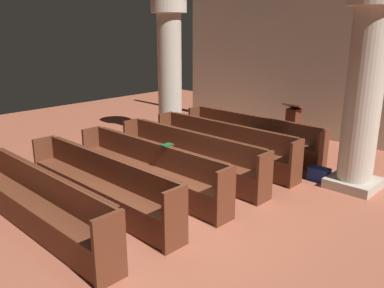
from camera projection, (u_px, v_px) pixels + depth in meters
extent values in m
plane|color=#AD5B42|center=(161.00, 211.00, 6.64)|extent=(19.20, 19.20, 0.00)
cube|color=beige|center=(337.00, 54.00, 10.22)|extent=(10.00, 0.16, 4.50)
cube|color=brown|center=(250.00, 136.00, 9.48)|extent=(3.55, 0.38, 0.05)
cube|color=brown|center=(255.00, 125.00, 9.53)|extent=(3.55, 0.04, 0.43)
cube|color=#562B1A|center=(257.00, 116.00, 9.51)|extent=(3.41, 0.06, 0.02)
cube|color=#5B2D1B|center=(195.00, 123.00, 10.68)|extent=(0.06, 0.44, 0.89)
cube|color=#5B2D1B|center=(322.00, 151.00, 8.28)|extent=(0.06, 0.44, 0.89)
cube|color=brown|center=(246.00, 146.00, 9.42)|extent=(3.55, 0.03, 0.40)
cube|color=brown|center=(222.00, 145.00, 8.75)|extent=(3.55, 0.38, 0.05)
cube|color=brown|center=(227.00, 133.00, 8.80)|extent=(3.55, 0.04, 0.43)
cube|color=#562B1A|center=(229.00, 124.00, 8.78)|extent=(3.41, 0.06, 0.02)
cube|color=#5B2D1B|center=(166.00, 131.00, 9.95)|extent=(0.06, 0.44, 0.89)
cube|color=#5B2D1B|center=(296.00, 164.00, 7.55)|extent=(0.06, 0.44, 0.89)
cube|color=brown|center=(217.00, 157.00, 8.69)|extent=(3.55, 0.03, 0.40)
cube|color=brown|center=(188.00, 156.00, 8.02)|extent=(3.55, 0.38, 0.05)
cube|color=brown|center=(194.00, 143.00, 8.07)|extent=(3.55, 0.04, 0.43)
cube|color=#562B1A|center=(196.00, 132.00, 8.05)|extent=(3.41, 0.06, 0.02)
cube|color=#5B2D1B|center=(132.00, 139.00, 9.22)|extent=(0.06, 0.44, 0.89)
cube|color=#5B2D1B|center=(264.00, 178.00, 6.82)|extent=(0.06, 0.44, 0.89)
cube|color=brown|center=(182.00, 168.00, 7.96)|extent=(3.55, 0.03, 0.40)
cube|color=brown|center=(148.00, 169.00, 7.29)|extent=(3.55, 0.38, 0.05)
cube|color=brown|center=(155.00, 154.00, 7.34)|extent=(3.55, 0.04, 0.43)
cube|color=#562B1A|center=(156.00, 143.00, 7.32)|extent=(3.41, 0.06, 0.02)
cube|color=#5B2D1B|center=(93.00, 148.00, 8.49)|extent=(0.06, 0.44, 0.89)
cube|color=#5B2D1B|center=(225.00, 196.00, 6.09)|extent=(0.06, 0.44, 0.89)
cube|color=brown|center=(141.00, 183.00, 7.23)|extent=(3.55, 0.03, 0.40)
cube|color=brown|center=(99.00, 185.00, 6.56)|extent=(3.55, 0.38, 0.05)
cube|color=brown|center=(106.00, 168.00, 6.61)|extent=(3.55, 0.04, 0.43)
cube|color=#562B1A|center=(108.00, 156.00, 6.59)|extent=(3.41, 0.06, 0.02)
cube|color=#5B2D1B|center=(46.00, 160.00, 7.76)|extent=(0.06, 0.44, 0.89)
cube|color=#5B2D1B|center=(175.00, 219.00, 5.36)|extent=(0.06, 0.44, 0.89)
cube|color=brown|center=(90.00, 200.00, 6.51)|extent=(3.55, 0.03, 0.40)
cube|color=brown|center=(37.00, 204.00, 5.84)|extent=(3.55, 0.38, 0.05)
cube|color=brown|center=(46.00, 186.00, 5.88)|extent=(3.55, 0.04, 0.43)
cube|color=#562B1A|center=(48.00, 172.00, 5.86)|extent=(3.41, 0.06, 0.02)
cube|color=#5B2D1B|center=(110.00, 250.00, 4.63)|extent=(0.06, 0.44, 0.89)
cube|color=brown|center=(27.00, 222.00, 5.78)|extent=(3.55, 0.03, 0.40)
cube|color=#B6AD9A|center=(353.00, 183.00, 7.58)|extent=(0.86, 0.86, 0.18)
cylinder|color=beige|center=(364.00, 97.00, 7.12)|extent=(0.64, 0.64, 3.08)
cube|color=#B6AD9A|center=(171.00, 132.00, 11.19)|extent=(0.86, 0.86, 0.18)
cylinder|color=beige|center=(170.00, 73.00, 10.73)|extent=(0.64, 0.64, 3.08)
cylinder|color=beige|center=(169.00, 7.00, 10.26)|extent=(0.93, 0.93, 0.30)
cube|color=#492215|center=(291.00, 144.00, 10.29)|extent=(0.45, 0.45, 0.06)
cube|color=#562819|center=(292.00, 127.00, 10.17)|extent=(0.28, 0.28, 0.95)
cube|color=#5B2A1A|center=(294.00, 106.00, 10.02)|extent=(0.48, 0.35, 0.15)
cube|color=#194723|center=(167.00, 145.00, 7.11)|extent=(0.14, 0.21, 0.03)
cube|color=navy|center=(319.00, 174.00, 7.91)|extent=(0.40, 0.24, 0.26)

